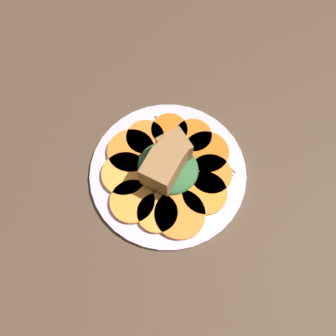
{
  "coord_description": "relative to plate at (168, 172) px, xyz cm",
  "views": [
    {
      "loc": [
        -9.66,
        18.04,
        52.92
      ],
      "look_at": [
        0.0,
        0.0,
        4.1
      ],
      "focal_mm": 35.0,
      "sensor_mm": 36.0,
      "label": 1
    }
  ],
  "objects": [
    {
      "name": "carrot_slice_8",
      "position": [
        -7.02,
        0.87,
        1.03
      ],
      "size": [
        7.19,
        7.19,
        0.9
      ],
      "primitive_type": "cylinder",
      "color": "orange",
      "rests_on": "plate"
    },
    {
      "name": "table_slab",
      "position": [
        0.0,
        0.0,
        -1.52
      ],
      "size": [
        120.0,
        120.0,
        2.0
      ],
      "primitive_type": "cube",
      "color": "#4C3828",
      "rests_on": "ground"
    },
    {
      "name": "carrot_slice_6",
      "position": [
        -2.01,
        7.23,
        1.03
      ],
      "size": [
        6.35,
        6.35,
        0.9
      ],
      "primitive_type": "cylinder",
      "color": "orange",
      "rests_on": "plate"
    },
    {
      "name": "carrot_slice_10",
      "position": [
        -4.15,
        -5.71,
        1.03
      ],
      "size": [
        7.59,
        7.59,
        0.9
      ],
      "primitive_type": "cylinder",
      "color": "#D66014",
      "rests_on": "plate"
    },
    {
      "name": "carrot_slice_3",
      "position": [
        6.99,
        0.18,
        1.03
      ],
      "size": [
        7.92,
        7.92,
        0.9
      ],
      "primitive_type": "cylinder",
      "color": "orange",
      "rests_on": "plate"
    },
    {
      "name": "plate",
      "position": [
        0.0,
        0.0,
        0.0
      ],
      "size": [
        25.86,
        25.86,
        1.05
      ],
      "color": "silver",
      "rests_on": "table_slab"
    },
    {
      "name": "fork",
      "position": [
        -2.01,
        -6.13,
        0.78
      ],
      "size": [
        16.92,
        6.18,
        0.4
      ],
      "rotation": [
        0.0,
        0.0,
        -0.27
      ],
      "color": "silver",
      "rests_on": "plate"
    },
    {
      "name": "carrot_slice_7",
      "position": [
        -5.15,
        5.75,
        1.03
      ],
      "size": [
        7.95,
        7.95,
        0.9
      ],
      "primitive_type": "cylinder",
      "color": "orange",
      "rests_on": "plate"
    },
    {
      "name": "carrot_slice_0",
      "position": [
        -0.88,
        -7.49,
        1.03
      ],
      "size": [
        6.31,
        6.31,
        0.9
      ],
      "primitive_type": "cylinder",
      "color": "orange",
      "rests_on": "plate"
    },
    {
      "name": "carrot_slice_2",
      "position": [
        6.18,
        -3.32,
        1.03
      ],
      "size": [
        6.49,
        6.49,
        0.9
      ],
      "primitive_type": "cylinder",
      "color": "orange",
      "rests_on": "plate"
    },
    {
      "name": "center_pile",
      "position": [
        -0.05,
        0.3,
        3.67
      ],
      "size": [
        10.05,
        9.66,
        7.12
      ],
      "color": "#2D6033",
      "rests_on": "plate"
    },
    {
      "name": "carrot_slice_9",
      "position": [
        -6.51,
        -2.48,
        1.03
      ],
      "size": [
        6.9,
        6.9,
        0.9
      ],
      "primitive_type": "cylinder",
      "color": "orange",
      "rests_on": "plate"
    },
    {
      "name": "carrot_slice_1",
      "position": [
        3.24,
        -6.52,
        1.03
      ],
      "size": [
        6.31,
        6.31,
        0.9
      ],
      "primitive_type": "cylinder",
      "color": "orange",
      "rests_on": "plate"
    },
    {
      "name": "carrot_slice_5",
      "position": [
        2.33,
        7.46,
        1.03
      ],
      "size": [
        7.07,
        7.07,
        0.9
      ],
      "primitive_type": "cylinder",
      "color": "orange",
      "rests_on": "plate"
    },
    {
      "name": "carrot_slice_4",
      "position": [
        5.8,
        4.02,
        1.03
      ],
      "size": [
        7.52,
        7.52,
        0.9
      ],
      "primitive_type": "cylinder",
      "color": "#F9963A",
      "rests_on": "plate"
    }
  ]
}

